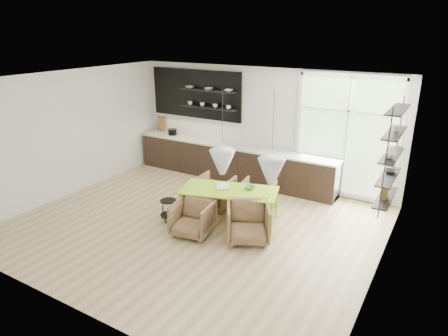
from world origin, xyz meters
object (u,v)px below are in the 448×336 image
(armchair_back_right, at_px, (257,196))
(armchair_front_right, at_px, (248,222))
(armchair_front_left, at_px, (193,218))
(wire_stool, at_px, (168,207))
(armchair_back_left, at_px, (215,192))
(dining_table, at_px, (229,192))

(armchair_back_right, distance_m, armchair_front_right, 1.37)
(armchair_back_right, relative_size, armchair_front_right, 0.90)
(armchair_front_left, relative_size, wire_stool, 1.64)
(armchair_back_right, relative_size, armchair_front_left, 0.98)
(armchair_front_left, height_order, wire_stool, armchair_front_left)
(armchair_front_right, bearing_deg, armchair_back_left, 114.28)
(dining_table, xyz_separation_m, armchair_back_right, (0.25, 0.80, -0.33))
(armchair_back_left, height_order, wire_stool, armchair_back_left)
(armchair_back_left, relative_size, armchair_back_right, 1.08)
(dining_table, relative_size, armchair_back_left, 2.69)
(dining_table, xyz_separation_m, armchair_front_right, (0.68, -0.49, -0.29))
(armchair_back_left, xyz_separation_m, armchair_back_right, (0.89, 0.34, -0.03))
(armchair_front_left, bearing_deg, dining_table, 59.47)
(armchair_back_left, distance_m, armchair_front_right, 1.63)
(armchair_back_right, xyz_separation_m, armchair_front_left, (-0.58, -1.64, 0.01))
(armchair_front_right, bearing_deg, armchair_back_right, 78.66)
(armchair_back_right, bearing_deg, dining_table, 64.83)
(armchair_back_right, xyz_separation_m, armchair_front_right, (0.44, -1.30, 0.04))
(dining_table, distance_m, armchair_back_right, 0.90)
(wire_stool, bearing_deg, armchair_front_left, -16.73)
(armchair_back_left, relative_size, armchair_front_left, 1.05)
(armchair_back_right, bearing_deg, armchair_front_right, 100.39)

